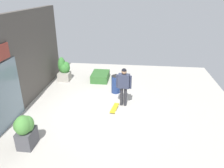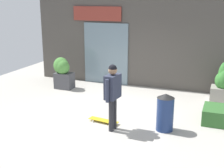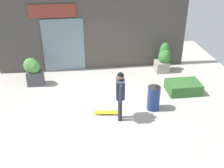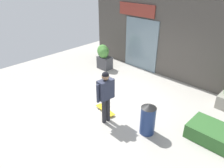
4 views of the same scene
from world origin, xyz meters
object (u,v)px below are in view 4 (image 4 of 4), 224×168
object	(u,v)px
skateboarder	(106,92)
skateboard	(105,110)
planter_box_left	(104,55)
trash_bin	(148,119)

from	to	relation	value
skateboarder	skateboard	bearing A→B (deg)	-34.84
planter_box_left	trash_bin	xyz separation A→B (m)	(4.27, -2.41, -0.18)
skateboard	planter_box_left	distance (m)	3.70
planter_box_left	skateboarder	bearing A→B (deg)	-43.23
skateboard	planter_box_left	world-z (taller)	planter_box_left
skateboarder	trash_bin	world-z (taller)	skateboarder
skateboarder	planter_box_left	bearing A→B (deg)	-37.15
skateboarder	planter_box_left	size ratio (longest dim) A/B	1.47
skateboard	trash_bin	world-z (taller)	trash_bin
trash_bin	skateboard	bearing A→B (deg)	-176.20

